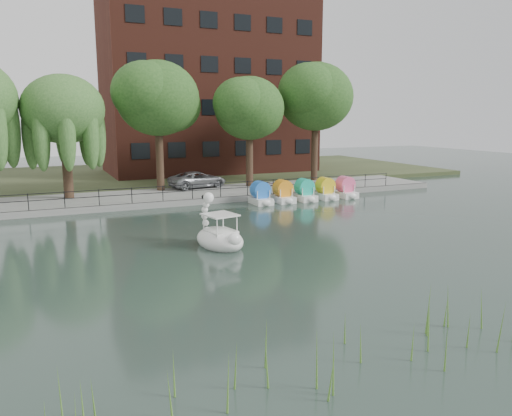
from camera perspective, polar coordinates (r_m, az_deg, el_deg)
ground_plane at (r=21.63m, az=3.15°, el=-5.26°), size 120.00×120.00×0.00m
promenade at (r=36.23m, az=-8.53°, el=1.39°), size 40.00×6.00×0.40m
kerb at (r=33.44m, az=-7.15°, el=0.67°), size 40.00×0.25×0.40m
land_strip at (r=49.74m, az=-12.93°, el=3.68°), size 60.00×22.00×0.36m
railing at (r=33.48m, az=-7.29°, el=2.31°), size 32.00×0.05×1.00m
apartment_building at (r=51.33m, az=-5.43°, el=14.37°), size 20.00×10.07×18.00m
willow_mid at (r=35.54m, az=-21.17°, el=10.43°), size 5.32×5.32×8.15m
broadleaf_center at (r=37.49m, az=-11.17°, el=12.14°), size 6.00×6.00×9.25m
broadleaf_right at (r=39.21m, az=-0.76°, el=11.27°), size 5.40×5.40×8.32m
broadleaf_far at (r=43.10m, az=6.84°, el=12.47°), size 6.30×6.30×9.71m
minivan at (r=38.70m, az=-6.68°, el=3.38°), size 3.26×5.48×1.43m
bicycle at (r=36.66m, az=1.72°, el=2.72°), size 1.37×1.79×1.00m
swan_boat at (r=22.75m, az=-4.24°, el=-3.12°), size 2.32×3.12×2.39m
pedal_boat_row at (r=35.07m, az=5.60°, el=1.83°), size 7.95×1.70×1.40m
reed_bank at (r=15.58m, az=26.75°, el=-10.45°), size 24.00×2.40×1.20m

